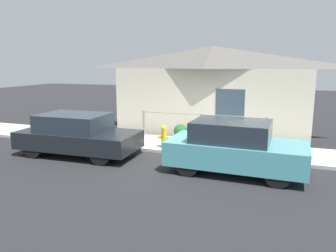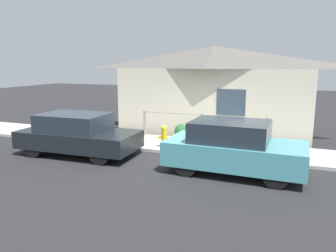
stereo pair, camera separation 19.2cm
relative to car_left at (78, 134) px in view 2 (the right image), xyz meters
name	(u,v)px [view 2 (the right image)]	position (x,y,z in m)	size (l,w,h in m)	color
ground_plane	(185,156)	(3.41, 1.11, -0.69)	(60.00, 60.00, 0.00)	#262628
sidewalk	(195,147)	(3.41, 2.18, -0.64)	(24.00, 2.13, 0.10)	#B2AFA8
house	(213,64)	(3.41, 4.61, 2.30)	(8.28, 2.23, 3.71)	beige
fence	(202,125)	(3.41, 3.10, -0.02)	(4.90, 0.10, 1.02)	gray
car_left	(78,134)	(0.00, 0.00, 0.00)	(4.01, 1.90, 1.37)	black
car_right	(234,147)	(5.16, 0.00, 0.03)	(3.79, 1.87, 1.46)	teal
fire_hydrant	(164,136)	(2.50, 1.49, -0.18)	(0.44, 0.20, 0.79)	yellow
potted_plant_near_hydrant	(181,132)	(2.71, 2.73, -0.25)	(0.53, 0.53, 0.63)	brown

